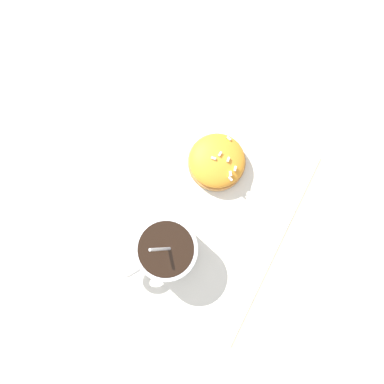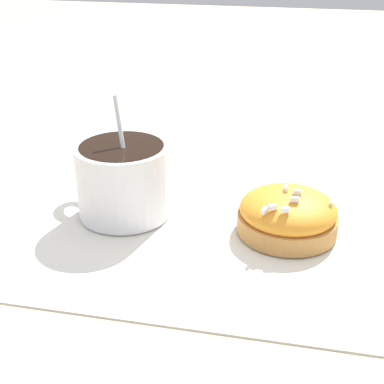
# 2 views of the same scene
# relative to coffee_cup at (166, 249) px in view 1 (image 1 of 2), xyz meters

# --- Properties ---
(ground_plane) EXTENTS (3.00, 3.00, 0.00)m
(ground_plane) POSITION_rel_coffee_cup_xyz_m (0.08, -0.00, -0.04)
(ground_plane) COLOR #C6B793
(paper_napkin) EXTENTS (0.33, 0.30, 0.00)m
(paper_napkin) POSITION_rel_coffee_cup_xyz_m (0.08, -0.00, -0.04)
(paper_napkin) COLOR white
(paper_napkin) RESTS_ON ground_plane
(coffee_cup) EXTENTS (0.11, 0.09, 0.11)m
(coffee_cup) POSITION_rel_coffee_cup_xyz_m (0.00, 0.00, 0.00)
(coffee_cup) COLOR white
(coffee_cup) RESTS_ON paper_napkin
(frosted_pastry) EXTENTS (0.09, 0.09, 0.04)m
(frosted_pastry) POSITION_rel_coffee_cup_xyz_m (0.15, -0.01, -0.02)
(frosted_pastry) COLOR #C18442
(frosted_pastry) RESTS_ON paper_napkin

